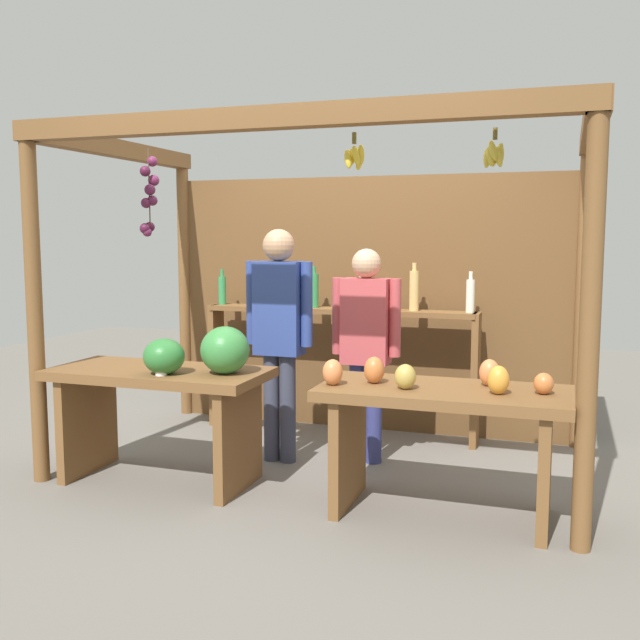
% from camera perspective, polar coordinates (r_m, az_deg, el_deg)
% --- Properties ---
extents(ground_plane, '(12.00, 12.00, 0.00)m').
position_cam_1_polar(ground_plane, '(5.13, 0.69, -11.07)').
color(ground_plane, slate).
rests_on(ground_plane, ground).
extents(market_stall, '(3.38, 2.00, 2.25)m').
position_cam_1_polar(market_stall, '(5.32, 2.17, 3.94)').
color(market_stall, brown).
rests_on(market_stall, ground).
extents(fruit_counter_left, '(1.37, 0.64, 1.02)m').
position_cam_1_polar(fruit_counter_left, '(4.65, -11.54, -5.15)').
color(fruit_counter_left, brown).
rests_on(fruit_counter_left, ground).
extents(fruit_counter_right, '(1.37, 0.64, 0.88)m').
position_cam_1_polar(fruit_counter_right, '(4.11, 9.54, -7.63)').
color(fruit_counter_right, brown).
rests_on(fruit_counter_right, ground).
extents(bottle_shelf_unit, '(2.17, 0.22, 1.36)m').
position_cam_1_polar(bottle_shelf_unit, '(5.66, 1.50, -1.07)').
color(bottle_shelf_unit, brown).
rests_on(bottle_shelf_unit, ground).
extents(vendor_man, '(0.48, 0.22, 1.60)m').
position_cam_1_polar(vendor_man, '(4.97, -3.22, -0.30)').
color(vendor_man, '#383B4E').
rests_on(vendor_man, ground).
extents(vendor_woman, '(0.48, 0.20, 1.47)m').
position_cam_1_polar(vendor_woman, '(4.96, 3.63, -1.35)').
color(vendor_woman, navy).
rests_on(vendor_woman, ground).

